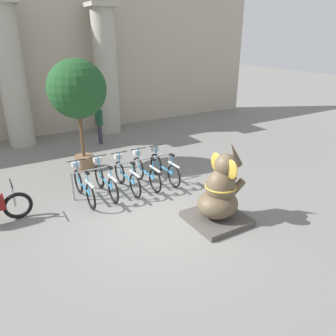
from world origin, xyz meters
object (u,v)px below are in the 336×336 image
(bicycle_2, at_px, (126,176))
(bicycle_3, at_px, (146,172))
(bicycle_0, at_px, (84,186))
(person_pedestrian, at_px, (99,120))
(elephant_statue, at_px, (220,196))
(potted_tree, at_px, (77,91))
(bicycle_1, at_px, (105,181))
(bicycle_4, at_px, (164,168))

(bicycle_2, distance_m, bicycle_3, 0.61)
(bicycle_0, height_order, bicycle_3, same)
(bicycle_3, bearing_deg, bicycle_0, -179.51)
(bicycle_0, bearing_deg, bicycle_3, 0.49)
(person_pedestrian, bearing_deg, bicycle_3, -92.70)
(bicycle_0, height_order, elephant_statue, elephant_statue)
(person_pedestrian, height_order, potted_tree, potted_tree)
(bicycle_0, xyz_separation_m, bicycle_1, (0.61, 0.03, 0.00))
(bicycle_3, height_order, potted_tree, potted_tree)
(elephant_statue, xyz_separation_m, person_pedestrian, (-0.35, 6.94, 0.29))
(bicycle_4, distance_m, elephant_statue, 2.64)
(bicycle_4, xyz_separation_m, elephant_statue, (-0.05, -2.62, 0.25))
(bicycle_3, height_order, bicycle_4, same)
(bicycle_1, height_order, bicycle_3, same)
(bicycle_3, relative_size, elephant_statue, 0.89)
(bicycle_0, bearing_deg, elephant_statue, -47.68)
(elephant_statue, xyz_separation_m, potted_tree, (-1.70, 4.70, 1.82))
(bicycle_2, relative_size, person_pedestrian, 1.08)
(bicycle_1, relative_size, potted_tree, 0.50)
(bicycle_3, relative_size, person_pedestrian, 1.08)
(bicycle_2, distance_m, bicycle_4, 1.21)
(bicycle_3, bearing_deg, bicycle_1, 179.37)
(potted_tree, bearing_deg, bicycle_1, -91.84)
(bicycle_4, bearing_deg, bicycle_0, -179.49)
(bicycle_0, distance_m, potted_tree, 3.02)
(elephant_statue, bearing_deg, bicycle_3, 101.95)
(bicycle_1, relative_size, bicycle_2, 1.00)
(bicycle_0, distance_m, person_pedestrian, 4.82)
(person_pedestrian, distance_m, potted_tree, 3.03)
(bicycle_2, xyz_separation_m, bicycle_4, (1.21, 0.02, 0.00))
(bicycle_2, height_order, bicycle_3, same)
(bicycle_1, xyz_separation_m, bicycle_3, (1.21, -0.01, 0.00))
(bicycle_0, xyz_separation_m, person_pedestrian, (2.02, 4.34, 0.54))
(bicycle_3, bearing_deg, potted_tree, 118.76)
(bicycle_1, height_order, elephant_statue, elephant_statue)
(bicycle_4, height_order, elephant_statue, elephant_statue)
(bicycle_2, xyz_separation_m, potted_tree, (-0.54, 2.10, 2.07))
(bicycle_0, bearing_deg, bicycle_1, 2.71)
(bicycle_2, relative_size, elephant_statue, 0.89)
(bicycle_1, relative_size, bicycle_3, 1.00)
(bicycle_2, height_order, potted_tree, potted_tree)
(bicycle_3, relative_size, potted_tree, 0.50)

